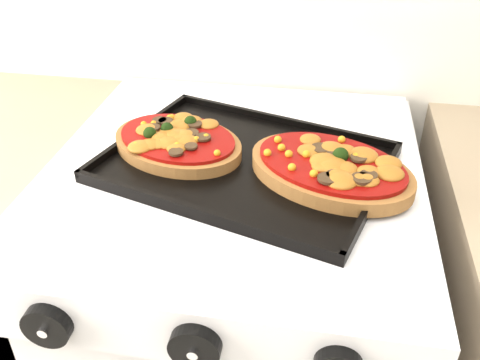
% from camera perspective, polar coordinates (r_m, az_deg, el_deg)
% --- Properties ---
extents(stove, '(0.60, 0.60, 0.91)m').
position_cam_1_polar(stove, '(1.17, -0.42, -17.26)').
color(stove, silver).
rests_on(stove, floor).
extents(control_panel, '(0.60, 0.02, 0.09)m').
position_cam_1_polar(control_panel, '(0.67, -5.53, -15.86)').
color(control_panel, silver).
rests_on(control_panel, stove).
extents(knob_left, '(0.06, 0.02, 0.06)m').
position_cam_1_polar(knob_left, '(0.71, -19.88, -14.43)').
color(knob_left, black).
rests_on(knob_left, control_panel).
extents(knob_center, '(0.06, 0.02, 0.06)m').
position_cam_1_polar(knob_center, '(0.65, -4.83, -17.34)').
color(knob_center, black).
rests_on(knob_center, control_panel).
extents(baking_tray, '(0.49, 0.42, 0.02)m').
position_cam_1_polar(baking_tray, '(0.84, 0.59, 1.97)').
color(baking_tray, black).
rests_on(baking_tray, stove).
extents(pizza_left, '(0.27, 0.23, 0.03)m').
position_cam_1_polar(pizza_left, '(0.87, -6.68, 4.17)').
color(pizza_left, olive).
rests_on(pizza_left, baking_tray).
extents(pizza_right, '(0.30, 0.26, 0.04)m').
position_cam_1_polar(pizza_right, '(0.80, 9.65, 1.40)').
color(pizza_right, olive).
rests_on(pizza_right, baking_tray).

